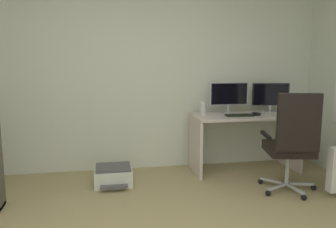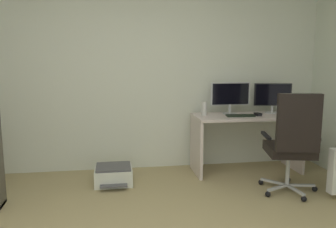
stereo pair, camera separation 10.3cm
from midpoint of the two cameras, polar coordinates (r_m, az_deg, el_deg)
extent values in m
cube|color=silver|center=(4.52, -5.47, 7.49)|extent=(5.00, 0.10, 2.63)
cube|color=beige|center=(4.51, 13.44, -0.36)|extent=(1.34, 0.56, 0.04)
cube|color=beige|center=(4.38, 5.32, -5.32)|extent=(0.04, 0.54, 0.70)
cube|color=beige|center=(4.86, 20.42, -4.41)|extent=(0.04, 0.54, 0.70)
cylinder|color=#B2B5B7|center=(4.53, 10.68, 0.10)|extent=(0.18, 0.18, 0.01)
cylinder|color=#B2B5B7|center=(4.53, 10.71, 0.88)|extent=(0.03, 0.03, 0.11)
cube|color=#B7BABC|center=(4.50, 10.78, 3.27)|extent=(0.51, 0.04, 0.29)
cube|color=black|center=(4.48, 10.87, 3.24)|extent=(0.47, 0.01, 0.27)
cylinder|color=#B2B5B7|center=(4.76, 17.21, 0.26)|extent=(0.18, 0.18, 0.01)
cylinder|color=#B2B5B7|center=(4.75, 17.24, 0.91)|extent=(0.03, 0.03, 0.10)
cube|color=black|center=(4.73, 17.35, 3.06)|extent=(0.47, 0.13, 0.29)
cube|color=black|center=(4.71, 17.41, 3.03)|extent=(0.43, 0.10, 0.26)
cube|color=black|center=(4.37, 12.42, -0.25)|extent=(0.35, 0.15, 0.02)
cube|color=black|center=(4.46, 15.11, -0.06)|extent=(0.08, 0.11, 0.03)
cylinder|color=silver|center=(4.37, 6.59, 0.91)|extent=(0.07, 0.07, 0.17)
cube|color=#B7BABC|center=(4.15, 21.59, -10.78)|extent=(0.30, 0.09, 0.02)
sphere|color=black|center=(4.22, 23.53, -11.18)|extent=(0.06, 0.06, 0.06)
cube|color=#B7BABC|center=(4.25, 19.63, -10.21)|extent=(0.18, 0.28, 0.02)
sphere|color=black|center=(4.41, 19.67, -10.07)|extent=(0.06, 0.06, 0.06)
cube|color=#B7BABC|center=(4.16, 17.59, -10.54)|extent=(0.22, 0.24, 0.02)
sphere|color=black|center=(4.22, 15.65, -10.71)|extent=(0.06, 0.06, 0.06)
cube|color=#B7BABC|center=(4.00, 18.23, -11.38)|extent=(0.29, 0.15, 0.02)
sphere|color=black|center=(3.90, 16.77, -12.44)|extent=(0.06, 0.06, 0.06)
cube|color=#B7BABC|center=(3.99, 20.80, -11.53)|extent=(0.06, 0.30, 0.02)
sphere|color=black|center=(3.90, 22.08, -12.76)|extent=(0.06, 0.06, 0.06)
cylinder|color=#B7BABC|center=(4.05, 19.70, -8.56)|extent=(0.04, 0.04, 0.35)
cube|color=black|center=(3.99, 19.88, -5.48)|extent=(0.55, 0.56, 0.10)
cube|color=black|center=(3.67, 21.36, -1.39)|extent=(0.43, 0.16, 0.58)
cube|color=black|center=(3.89, 16.46, -3.41)|extent=(0.11, 0.34, 0.03)
cube|color=black|center=(4.04, 23.40, -3.35)|extent=(0.11, 0.34, 0.03)
cube|color=silver|center=(4.13, -8.18, -9.95)|extent=(0.43, 0.37, 0.19)
cube|color=#4C4C51|center=(4.10, -8.21, -8.56)|extent=(0.39, 0.34, 0.02)
cube|color=#4C4C51|center=(3.94, -8.12, -11.53)|extent=(0.30, 0.10, 0.01)
cube|color=white|center=(4.02, 26.40, -8.38)|extent=(0.12, 0.10, 0.47)
camera|label=1|loc=(0.05, -89.25, 0.12)|focal=37.26mm
camera|label=2|loc=(0.05, 90.75, -0.12)|focal=37.26mm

